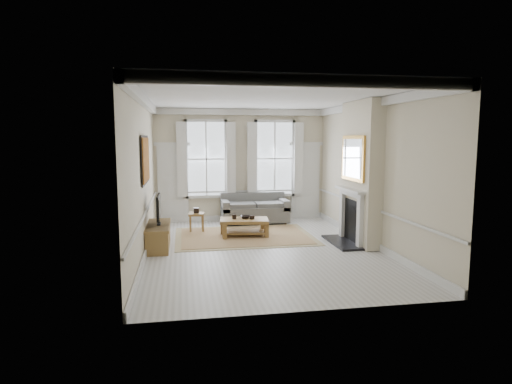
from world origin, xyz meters
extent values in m
plane|color=#B7B5AD|center=(0.00, 0.00, 0.00)|extent=(7.20, 7.20, 0.00)
plane|color=white|center=(0.00, 0.00, 3.40)|extent=(7.20, 7.20, 0.00)
plane|color=beige|center=(0.00, 3.60, 1.70)|extent=(5.20, 0.00, 5.20)
plane|color=beige|center=(-2.60, 0.00, 1.70)|extent=(0.00, 7.20, 7.20)
plane|color=beige|center=(2.60, 0.00, 1.70)|extent=(0.00, 7.20, 7.20)
cube|color=silver|center=(-2.05, 3.56, 1.15)|extent=(0.90, 0.08, 2.30)
cube|color=silver|center=(2.05, 3.56, 1.15)|extent=(0.90, 0.08, 2.30)
cube|color=#BB6D20|center=(-2.56, 0.30, 2.05)|extent=(0.05, 1.66, 1.06)
cube|color=beige|center=(2.43, 0.20, 1.70)|extent=(0.35, 1.70, 3.38)
cube|color=black|center=(2.00, 0.20, 0.03)|extent=(0.55, 1.50, 0.05)
cube|color=silver|center=(2.20, -0.35, 0.57)|extent=(0.10, 0.18, 1.15)
cube|color=silver|center=(2.20, 0.75, 0.57)|extent=(0.10, 0.18, 1.15)
cube|color=silver|center=(2.15, 0.20, 1.30)|extent=(0.20, 1.45, 0.06)
cube|color=black|center=(2.25, 0.20, 0.55)|extent=(0.02, 0.92, 1.00)
cube|color=gold|center=(2.21, 0.20, 2.05)|extent=(0.06, 1.26, 1.06)
cube|color=#555553|center=(0.34, 3.05, 0.28)|extent=(1.97, 0.96, 0.45)
cube|color=#555553|center=(0.34, 3.43, 0.67)|extent=(1.97, 0.20, 0.44)
cube|color=#555553|center=(-0.54, 3.05, 0.55)|extent=(0.20, 0.96, 0.30)
cube|color=#555553|center=(1.22, 3.05, 0.55)|extent=(0.20, 0.96, 0.30)
cylinder|color=brown|center=(-0.52, 2.69, 0.04)|extent=(0.06, 0.06, 0.08)
cylinder|color=brown|center=(1.20, 3.41, 0.04)|extent=(0.06, 0.06, 0.08)
cube|color=brown|center=(-1.41, 2.17, 0.48)|extent=(0.45, 0.45, 0.06)
cube|color=brown|center=(-1.57, 2.01, 0.22)|extent=(0.05, 0.05, 0.45)
cube|color=brown|center=(-1.26, 2.01, 0.22)|extent=(0.05, 0.05, 0.45)
cube|color=brown|center=(-1.57, 2.32, 0.22)|extent=(0.05, 0.05, 0.45)
cube|color=brown|center=(-1.26, 2.32, 0.22)|extent=(0.05, 0.05, 0.45)
cube|color=#A18453|center=(-0.22, 1.32, 0.01)|extent=(3.50, 2.60, 0.02)
cube|color=brown|center=(-0.22, 1.32, 0.42)|extent=(1.30, 0.86, 0.08)
cube|color=brown|center=(-0.74, 1.07, 0.19)|extent=(0.10, 0.10, 0.38)
cube|color=brown|center=(0.29, 1.07, 0.19)|extent=(0.10, 0.10, 0.38)
cube|color=brown|center=(-0.74, 1.58, 0.19)|extent=(0.10, 0.10, 0.38)
cube|color=brown|center=(0.29, 1.58, 0.19)|extent=(0.10, 0.10, 0.38)
cylinder|color=black|center=(-0.47, 1.37, 0.52)|extent=(0.11, 0.11, 0.11)
cylinder|color=black|center=(-0.02, 1.27, 0.51)|extent=(0.13, 0.13, 0.09)
imported|color=black|center=(-0.17, 1.42, 0.49)|extent=(0.33, 0.33, 0.07)
cube|color=brown|center=(-2.34, 0.54, 0.27)|extent=(0.49, 1.54, 0.55)
cube|color=black|center=(-2.32, 0.54, 0.56)|extent=(0.08, 0.30, 0.03)
cube|color=black|center=(-2.32, 0.54, 0.95)|extent=(0.05, 0.90, 0.55)
cube|color=black|center=(-2.29, 0.54, 0.95)|extent=(0.01, 0.83, 0.49)
camera|label=1|loc=(-1.75, -9.37, 2.51)|focal=30.00mm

